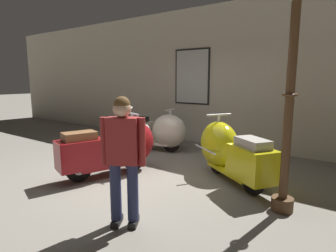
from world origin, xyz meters
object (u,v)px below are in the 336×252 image
object	(u,v)px
scooter_2	(228,151)
visitor_0	(123,153)
lamppost	(290,100)
info_stanchion	(125,138)
scooter_1	(117,147)
scooter_0	(159,131)

from	to	relation	value
scooter_2	visitor_0	xyz separation A→B (m)	(-0.31, -2.18, 0.38)
lamppost	info_stanchion	world-z (taller)	lamppost
scooter_1	visitor_0	world-z (taller)	visitor_0
visitor_0	scooter_0	bearing A→B (deg)	0.62
visitor_0	scooter_1	bearing A→B (deg)	18.18
scooter_0	info_stanchion	size ratio (longest dim) A/B	1.51
scooter_1	scooter_0	bearing A→B (deg)	31.51
scooter_0	scooter_1	distance (m)	1.83
scooter_0	scooter_2	xyz separation A→B (m)	(2.16, -0.86, 0.03)
scooter_1	visitor_0	xyz separation A→B (m)	(1.44, -1.26, 0.38)
visitor_0	scooter_2	bearing A→B (deg)	-38.72
scooter_2	lamppost	distance (m)	1.61
scooter_1	visitor_0	size ratio (longest dim) A/B	1.22
visitor_0	lamppost	bearing A→B (deg)	-74.04
visitor_0	info_stanchion	xyz separation A→B (m)	(-1.95, 1.98, -0.41)
info_stanchion	lamppost	bearing A→B (deg)	-8.30
scooter_1	visitor_0	distance (m)	1.95
scooter_0	visitor_0	distance (m)	3.58
lamppost	visitor_0	xyz separation A→B (m)	(-1.41, -1.49, -0.57)
scooter_0	info_stanchion	bearing A→B (deg)	-103.03
scooter_0	info_stanchion	world-z (taller)	info_stanchion
scooter_2	info_stanchion	xyz separation A→B (m)	(-2.26, -0.21, -0.02)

